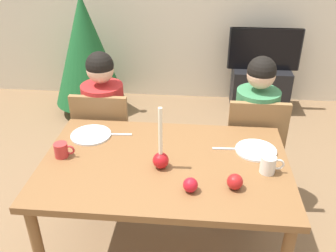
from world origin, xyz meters
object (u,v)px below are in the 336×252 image
person_right_child (253,136)px  tv (265,49)px  candle_centerpiece (161,156)px  plate_right (256,150)px  chair_right (253,145)px  chair_left (105,138)px  tv_stand (259,89)px  mug_left (62,150)px  christmas_tree (86,50)px  person_left_child (106,129)px  apple_by_left_plate (235,182)px  apple_near_candle (190,185)px  mug_right (269,165)px  dining_table (165,174)px  plate_left (91,135)px

person_right_child → tv: 1.69m
tv → candle_centerpiece: candle_centerpiece is taller
plate_right → chair_right: bearing=82.7°
chair_left → tv_stand: (1.39, 1.69, -0.27)m
candle_centerpiece → mug_left: candle_centerpiece is taller
christmas_tree → person_right_child: bearing=-40.4°
plate_right → chair_left: bearing=156.6°
chair_right → plate_right: 0.51m
person_left_child → apple_by_left_plate: (0.89, -0.84, 0.22)m
chair_right → apple_near_candle: (-0.43, -0.85, 0.28)m
person_left_child → apple_by_left_plate: person_left_child is taller
chair_right → christmas_tree: christmas_tree is taller
tv → candle_centerpiece: (-0.89, -2.36, 0.11)m
candle_centerpiece → christmas_tree: bearing=116.4°
christmas_tree → mug_right: bearing=-52.1°
chair_left → tv: 2.20m
mug_right → person_right_child: bearing=88.4°
dining_table → tv_stand: (0.87, 2.30, -0.43)m
plate_left → mug_right: size_ratio=1.98×
christmas_tree → mug_left: (0.46, -2.04, 0.06)m
tv_stand → tv: size_ratio=0.81×
chair_right → christmas_tree: bearing=138.9°
chair_right → tv_stand: 1.74m
dining_table → plate_left: plate_left is taller
plate_right → tv: bearing=80.8°
mug_left → tv_stand: bearing=57.4°
dining_table → candle_centerpiece: bearing=-107.1°
mug_left → plate_right: bearing=7.9°
dining_table → apple_by_left_plate: bearing=-28.2°
chair_right → plate_left: chair_right is taller
apple_near_candle → plate_left: bearing=143.1°
apple_by_left_plate → mug_right: bearing=39.3°
mug_right → chair_right: bearing=88.4°
person_left_child → plate_right: person_left_child is taller
candle_centerpiece → apple_near_candle: bearing=-48.2°
dining_table → christmas_tree: (-1.06, 2.04, 0.06)m
apple_by_left_plate → tv_stand: bearing=78.7°
person_right_child → mug_right: bearing=-91.6°
chair_right → person_right_child: 0.07m
person_left_child → mug_left: 0.68m
christmas_tree → plate_right: christmas_tree is taller
apple_near_candle → apple_by_left_plate: (0.22, 0.04, 0.00)m
plate_left → tv_stand: bearing=56.3°
dining_table → plate_left: bearing=153.9°
person_right_child → tv_stand: bearing=80.1°
chair_left → candle_centerpiece: (0.49, -0.66, 0.31)m
plate_left → apple_by_left_plate: (0.87, -0.44, 0.04)m
tv → candle_centerpiece: bearing=-110.7°
dining_table → candle_centerpiece: size_ratio=3.81×
mug_right → apple_near_candle: mug_right is taller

